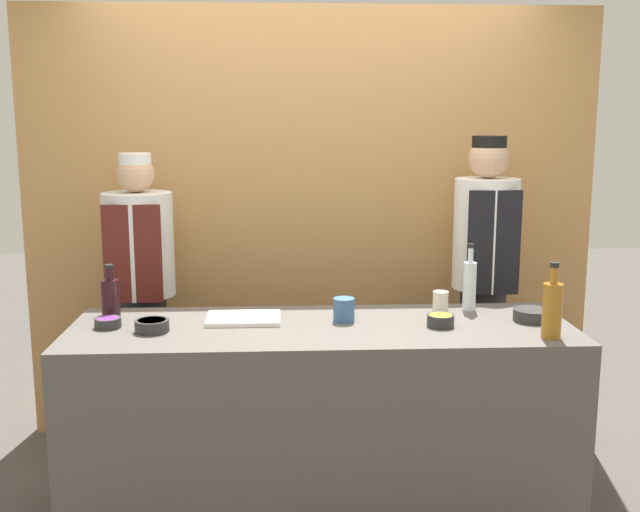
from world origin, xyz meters
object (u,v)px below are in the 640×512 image
(bottle_amber, at_px, (552,309))
(chef_right, at_px, (484,282))
(bottle_wine, at_px, (110,298))
(chef_left, at_px, (141,297))
(sauce_bowl_brown, at_px, (152,325))
(bottle_clear, at_px, (470,284))
(sauce_bowl_purple, at_px, (108,322))
(cup_cream, at_px, (440,302))
(sauce_bowl_yellow, at_px, (441,320))
(cup_blue, at_px, (344,310))
(sauce_bowl_white, at_px, (532,314))
(cutting_board, at_px, (244,318))

(bottle_amber, bearing_deg, chef_right, 90.87)
(bottle_wine, relative_size, chef_left, 0.15)
(sauce_bowl_brown, height_order, bottle_clear, bottle_clear)
(sauce_bowl_brown, xyz_separation_m, bottle_clear, (1.42, 0.29, 0.09))
(sauce_bowl_purple, relative_size, chef_right, 0.07)
(cup_cream, xyz_separation_m, chef_right, (0.35, 0.53, -0.03))
(chef_right, bearing_deg, bottle_amber, -89.13)
(chef_left, bearing_deg, bottle_wine, -92.05)
(sauce_bowl_brown, bearing_deg, sauce_bowl_yellow, 0.66)
(sauce_bowl_yellow, xyz_separation_m, sauce_bowl_brown, (-1.23, -0.01, -0.00))
(bottle_wine, height_order, cup_blue, bottle_wine)
(sauce_bowl_yellow, bearing_deg, sauce_bowl_purple, 177.71)
(bottle_amber, height_order, bottle_clear, same)
(bottle_amber, relative_size, cup_cream, 3.24)
(chef_left, relative_size, chef_right, 0.95)
(sauce_bowl_white, bearing_deg, cutting_board, 177.00)
(cup_cream, distance_m, chef_right, 0.64)
(sauce_bowl_white, height_order, bottle_amber, bottle_amber)
(sauce_bowl_yellow, xyz_separation_m, bottle_amber, (0.41, -0.19, 0.09))
(cutting_board, bearing_deg, bottle_amber, -14.44)
(cutting_board, relative_size, bottle_clear, 1.03)
(sauce_bowl_yellow, relative_size, bottle_amber, 0.37)
(sauce_bowl_purple, relative_size, chef_left, 0.07)
(bottle_clear, bearing_deg, cup_blue, -164.42)
(sauce_bowl_brown, bearing_deg, bottle_wine, 136.27)
(sauce_bowl_purple, height_order, bottle_amber, bottle_amber)
(sauce_bowl_purple, height_order, bottle_clear, bottle_clear)
(chef_right, bearing_deg, sauce_bowl_white, -88.11)
(sauce_bowl_purple, xyz_separation_m, chef_right, (1.83, 0.72, -0.00))
(sauce_bowl_brown, height_order, chef_right, chef_right)
(sauce_bowl_yellow, distance_m, cutting_board, 0.86)
(cup_blue, bearing_deg, bottle_wine, 175.35)
(cutting_board, relative_size, chef_left, 0.20)
(cutting_board, distance_m, cup_cream, 0.91)
(sauce_bowl_yellow, relative_size, sauce_bowl_brown, 0.82)
(sauce_bowl_white, xyz_separation_m, bottle_clear, (-0.23, 0.20, 0.09))
(sauce_bowl_white, relative_size, sauce_bowl_brown, 1.14)
(bottle_wine, bearing_deg, sauce_bowl_white, -3.70)
(bottle_wine, bearing_deg, cup_blue, -4.65)
(sauce_bowl_yellow, height_order, cup_cream, cup_cream)
(cutting_board, bearing_deg, chef_right, 27.14)
(bottle_clear, bearing_deg, sauce_bowl_brown, -168.52)
(sauce_bowl_white, distance_m, cup_blue, 0.83)
(sauce_bowl_white, height_order, cup_blue, cup_blue)
(sauce_bowl_white, bearing_deg, sauce_bowl_purple, -179.59)
(sauce_bowl_white, bearing_deg, bottle_clear, 138.65)
(bottle_clear, bearing_deg, cutting_board, -172.52)
(sauce_bowl_purple, xyz_separation_m, cutting_board, (0.57, 0.08, -0.01))
(chef_right, bearing_deg, cup_cream, -123.18)
(chef_right, bearing_deg, bottle_wine, -162.29)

